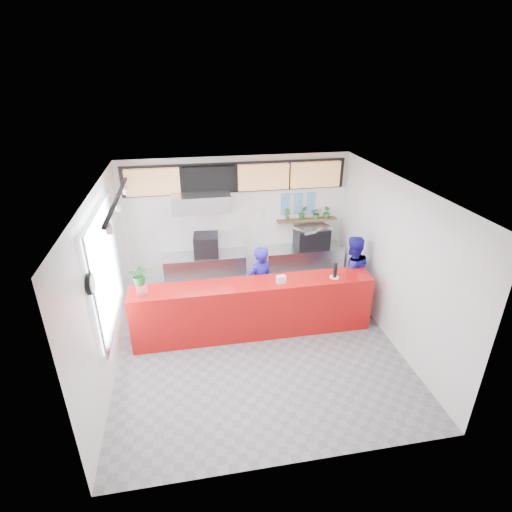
# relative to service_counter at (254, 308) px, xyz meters

# --- Properties ---
(floor) EXTENTS (5.00, 5.00, 0.00)m
(floor) POSITION_rel_service_counter_xyz_m (0.00, -0.40, -0.55)
(floor) COLOR slate
(floor) RESTS_ON ground
(ceiling) EXTENTS (5.00, 5.00, 0.00)m
(ceiling) POSITION_rel_service_counter_xyz_m (0.00, -0.40, 2.45)
(ceiling) COLOR silver
(wall_back) EXTENTS (5.00, 0.00, 5.00)m
(wall_back) POSITION_rel_service_counter_xyz_m (0.00, 2.10, 0.95)
(wall_back) COLOR white
(wall_back) RESTS_ON ground
(wall_left) EXTENTS (0.00, 5.00, 5.00)m
(wall_left) POSITION_rel_service_counter_xyz_m (-2.50, -0.40, 0.95)
(wall_left) COLOR white
(wall_left) RESTS_ON ground
(wall_right) EXTENTS (0.00, 5.00, 5.00)m
(wall_right) POSITION_rel_service_counter_xyz_m (2.50, -0.40, 0.95)
(wall_right) COLOR white
(wall_right) RESTS_ON ground
(service_counter) EXTENTS (4.50, 0.60, 1.10)m
(service_counter) POSITION_rel_service_counter_xyz_m (0.00, 0.00, 0.00)
(service_counter) COLOR #B30E0C
(service_counter) RESTS_ON ground
(cream_band) EXTENTS (5.00, 0.02, 0.80)m
(cream_band) POSITION_rel_service_counter_xyz_m (0.00, 2.09, 2.05)
(cream_band) COLOR beige
(cream_band) RESTS_ON wall_back
(prep_bench) EXTENTS (1.80, 0.60, 0.90)m
(prep_bench) POSITION_rel_service_counter_xyz_m (-0.80, 1.80, -0.10)
(prep_bench) COLOR #B2B5BA
(prep_bench) RESTS_ON ground
(panini_oven) EXTENTS (0.57, 0.57, 0.48)m
(panini_oven) POSITION_rel_service_counter_xyz_m (-0.74, 1.80, 0.59)
(panini_oven) COLOR black
(panini_oven) RESTS_ON prep_bench
(extraction_hood) EXTENTS (1.20, 0.70, 0.35)m
(extraction_hood) POSITION_rel_service_counter_xyz_m (-0.80, 1.75, 1.60)
(extraction_hood) COLOR #B2B5BA
(extraction_hood) RESTS_ON ceiling
(hood_lip) EXTENTS (1.20, 0.69, 0.31)m
(hood_lip) POSITION_rel_service_counter_xyz_m (-0.80, 1.75, 1.40)
(hood_lip) COLOR #B2B5BA
(hood_lip) RESTS_ON ceiling
(right_bench) EXTENTS (1.80, 0.60, 0.90)m
(right_bench) POSITION_rel_service_counter_xyz_m (1.50, 1.80, -0.10)
(right_bench) COLOR #B2B5BA
(right_bench) RESTS_ON ground
(espresso_machine) EXTENTS (0.75, 0.54, 0.47)m
(espresso_machine) POSITION_rel_service_counter_xyz_m (1.67, 1.80, 0.59)
(espresso_machine) COLOR black
(espresso_machine) RESTS_ON right_bench
(espresso_tray) EXTENTS (0.86, 0.72, 0.07)m
(espresso_tray) POSITION_rel_service_counter_xyz_m (1.67, 1.80, 0.83)
(espresso_tray) COLOR #B6B8BE
(espresso_tray) RESTS_ON espresso_machine
(herb_shelf) EXTENTS (1.40, 0.18, 0.04)m
(herb_shelf) POSITION_rel_service_counter_xyz_m (1.60, 2.00, 0.95)
(herb_shelf) COLOR brown
(herb_shelf) RESTS_ON wall_back
(menu_board_far_left) EXTENTS (1.10, 0.10, 0.55)m
(menu_board_far_left) POSITION_rel_service_counter_xyz_m (-1.75, 1.98, 2.00)
(menu_board_far_left) COLOR tan
(menu_board_far_left) RESTS_ON wall_back
(menu_board_mid_left) EXTENTS (1.10, 0.10, 0.55)m
(menu_board_mid_left) POSITION_rel_service_counter_xyz_m (-0.59, 1.98, 2.00)
(menu_board_mid_left) COLOR black
(menu_board_mid_left) RESTS_ON wall_back
(menu_board_mid_right) EXTENTS (1.10, 0.10, 0.55)m
(menu_board_mid_right) POSITION_rel_service_counter_xyz_m (0.57, 1.98, 2.00)
(menu_board_mid_right) COLOR tan
(menu_board_mid_right) RESTS_ON wall_back
(menu_board_far_right) EXTENTS (1.10, 0.10, 0.55)m
(menu_board_far_right) POSITION_rel_service_counter_xyz_m (1.73, 1.98, 2.00)
(menu_board_far_right) COLOR tan
(menu_board_far_right) RESTS_ON wall_back
(soffit) EXTENTS (4.80, 0.04, 0.65)m
(soffit) POSITION_rel_service_counter_xyz_m (0.00, 2.06, 2.00)
(soffit) COLOR black
(soffit) RESTS_ON wall_back
(window_pane) EXTENTS (0.04, 2.20, 1.90)m
(window_pane) POSITION_rel_service_counter_xyz_m (-2.47, -0.10, 1.15)
(window_pane) COLOR silver
(window_pane) RESTS_ON wall_left
(window_frame) EXTENTS (0.03, 2.30, 2.00)m
(window_frame) POSITION_rel_service_counter_xyz_m (-2.45, -0.10, 1.15)
(window_frame) COLOR #B2B5BA
(window_frame) RESTS_ON wall_left
(wall_clock_rim) EXTENTS (0.05, 0.30, 0.30)m
(wall_clock_rim) POSITION_rel_service_counter_xyz_m (-2.46, -1.30, 1.50)
(wall_clock_rim) COLOR black
(wall_clock_rim) RESTS_ON wall_left
(wall_clock_face) EXTENTS (0.02, 0.26, 0.26)m
(wall_clock_face) POSITION_rel_service_counter_xyz_m (-2.43, -1.30, 1.50)
(wall_clock_face) COLOR white
(wall_clock_face) RESTS_ON wall_left
(track_rail) EXTENTS (0.05, 2.40, 0.04)m
(track_rail) POSITION_rel_service_counter_xyz_m (-2.10, -0.40, 2.39)
(track_rail) COLOR black
(track_rail) RESTS_ON ceiling
(dec_plate_a) EXTENTS (0.24, 0.03, 0.24)m
(dec_plate_a) POSITION_rel_service_counter_xyz_m (0.15, 2.07, 1.20)
(dec_plate_a) COLOR silver
(dec_plate_a) RESTS_ON wall_back
(dec_plate_b) EXTENTS (0.24, 0.03, 0.24)m
(dec_plate_b) POSITION_rel_service_counter_xyz_m (0.45, 2.07, 1.10)
(dec_plate_b) COLOR silver
(dec_plate_b) RESTS_ON wall_back
(dec_plate_c) EXTENTS (0.24, 0.03, 0.24)m
(dec_plate_c) POSITION_rel_service_counter_xyz_m (0.15, 2.07, 0.90)
(dec_plate_c) COLOR silver
(dec_plate_c) RESTS_ON wall_back
(dec_plate_d) EXTENTS (0.24, 0.03, 0.24)m
(dec_plate_d) POSITION_rel_service_counter_xyz_m (0.50, 2.07, 1.35)
(dec_plate_d) COLOR silver
(dec_plate_d) RESTS_ON wall_back
(photo_frame_a) EXTENTS (0.20, 0.02, 0.25)m
(photo_frame_a) POSITION_rel_service_counter_xyz_m (1.10, 2.08, 1.45)
(photo_frame_a) COLOR #598CBF
(photo_frame_a) RESTS_ON wall_back
(photo_frame_b) EXTENTS (0.20, 0.02, 0.25)m
(photo_frame_b) POSITION_rel_service_counter_xyz_m (1.40, 2.08, 1.45)
(photo_frame_b) COLOR #598CBF
(photo_frame_b) RESTS_ON wall_back
(photo_frame_c) EXTENTS (0.20, 0.02, 0.25)m
(photo_frame_c) POSITION_rel_service_counter_xyz_m (1.70, 2.08, 1.45)
(photo_frame_c) COLOR #598CBF
(photo_frame_c) RESTS_ON wall_back
(photo_frame_d) EXTENTS (0.20, 0.02, 0.25)m
(photo_frame_d) POSITION_rel_service_counter_xyz_m (1.10, 2.08, 1.20)
(photo_frame_d) COLOR #598CBF
(photo_frame_d) RESTS_ON wall_back
(photo_frame_e) EXTENTS (0.20, 0.02, 0.25)m
(photo_frame_e) POSITION_rel_service_counter_xyz_m (1.40, 2.08, 1.20)
(photo_frame_e) COLOR #598CBF
(photo_frame_e) RESTS_ON wall_back
(photo_frame_f) EXTENTS (0.20, 0.02, 0.25)m
(photo_frame_f) POSITION_rel_service_counter_xyz_m (1.70, 2.08, 1.20)
(photo_frame_f) COLOR #598CBF
(photo_frame_f) RESTS_ON wall_back
(staff_center) EXTENTS (0.69, 0.59, 1.60)m
(staff_center) POSITION_rel_service_counter_xyz_m (0.20, 0.46, 0.25)
(staff_center) COLOR #1D148F
(staff_center) RESTS_ON ground
(staff_right) EXTENTS (0.86, 0.70, 1.67)m
(staff_right) POSITION_rel_service_counter_xyz_m (2.11, 0.48, 0.28)
(staff_right) COLOR #1D148F
(staff_right) RESTS_ON ground
(herb_a) EXTENTS (0.17, 0.13, 0.29)m
(herb_a) POSITION_rel_service_counter_xyz_m (1.13, 2.00, 1.12)
(herb_a) COLOR #246824
(herb_a) RESTS_ON herb_shelf
(herb_b) EXTENTS (0.20, 0.17, 0.32)m
(herb_b) POSITION_rel_service_counter_xyz_m (1.50, 2.00, 1.13)
(herb_b) COLOR #246824
(herb_b) RESTS_ON herb_shelf
(herb_c) EXTENTS (0.30, 0.28, 0.26)m
(herb_c) POSITION_rel_service_counter_xyz_m (1.83, 2.00, 1.10)
(herb_c) COLOR #246824
(herb_c) RESTS_ON herb_shelf
(herb_d) EXTENTS (0.19, 0.19, 0.27)m
(herb_d) POSITION_rel_service_counter_xyz_m (2.07, 2.00, 1.11)
(herb_d) COLOR #246824
(herb_d) RESTS_ON herb_shelf
(glass_vase) EXTENTS (0.21, 0.21, 0.23)m
(glass_vase) POSITION_rel_service_counter_xyz_m (-1.97, -0.09, 0.67)
(glass_vase) COLOR white
(glass_vase) RESTS_ON service_counter
(basil_vase) EXTENTS (0.37, 0.33, 0.38)m
(basil_vase) POSITION_rel_service_counter_xyz_m (-1.97, -0.09, 0.96)
(basil_vase) COLOR #246824
(basil_vase) RESTS_ON glass_vase
(napkin_holder) EXTENTS (0.17, 0.12, 0.14)m
(napkin_holder) POSITION_rel_service_counter_xyz_m (0.50, -0.08, 0.62)
(napkin_holder) COLOR white
(napkin_holder) RESTS_ON service_counter
(white_plate) EXTENTS (0.19, 0.19, 0.01)m
(white_plate) POSITION_rel_service_counter_xyz_m (1.53, -0.07, 0.56)
(white_plate) COLOR white
(white_plate) RESTS_ON service_counter
(pepper_mill) EXTENTS (0.09, 0.09, 0.29)m
(pepper_mill) POSITION_rel_service_counter_xyz_m (1.53, -0.07, 0.71)
(pepper_mill) COLOR black
(pepper_mill) RESTS_ON white_plate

